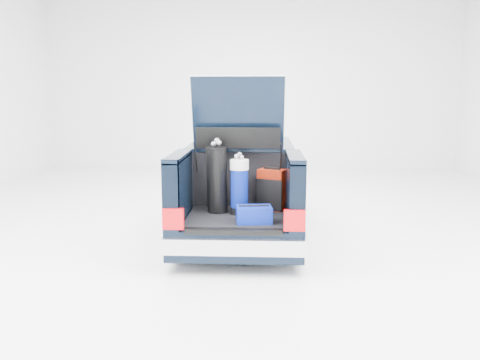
# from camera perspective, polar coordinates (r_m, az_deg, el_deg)

# --- Properties ---
(ground) EXTENTS (14.00, 14.00, 0.00)m
(ground) POSITION_cam_1_polar(r_m,az_deg,el_deg) (8.45, 0.16, -5.59)
(ground) COLOR white
(ground) RESTS_ON ground
(car) EXTENTS (1.87, 4.65, 2.47)m
(car) POSITION_cam_1_polar(r_m,az_deg,el_deg) (8.40, 0.20, -0.97)
(car) COLOR black
(car) RESTS_ON ground
(red_suitcase) EXTENTS (0.43, 0.37, 0.61)m
(red_suitcase) POSITION_cam_1_polar(r_m,az_deg,el_deg) (7.18, 3.61, -1.10)
(red_suitcase) COLOR #6E1203
(red_suitcase) RESTS_ON car
(black_golf_bag) EXTENTS (0.33, 0.37, 1.02)m
(black_golf_bag) POSITION_cam_1_polar(r_m,az_deg,el_deg) (6.99, -2.60, 0.03)
(black_golf_bag) COLOR black
(black_golf_bag) RESTS_ON car
(blue_golf_bag) EXTENTS (0.33, 0.33, 0.85)m
(blue_golf_bag) POSITION_cam_1_polar(r_m,az_deg,el_deg) (6.91, -0.07, -0.71)
(blue_golf_bag) COLOR black
(blue_golf_bag) RESTS_ON car
(blue_duffel) EXTENTS (0.48, 0.34, 0.23)m
(blue_duffel) POSITION_cam_1_polar(r_m,az_deg,el_deg) (6.50, 1.58, -3.88)
(blue_duffel) COLOR navy
(blue_duffel) RESTS_ON car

